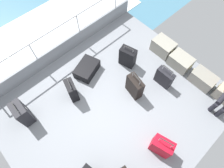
{
  "coord_description": "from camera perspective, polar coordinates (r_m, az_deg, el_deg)",
  "views": [
    {
      "loc": [
        1.25,
        -1.25,
        4.43
      ],
      "look_at": [
        -0.39,
        0.28,
        0.25
      ],
      "focal_mm": 30.54,
      "sensor_mm": 36.0,
      "label": 1
    }
  ],
  "objects": [
    {
      "name": "railing_port",
      "position": [
        5.16,
        -16.44,
        13.76
      ],
      "size": [
        0.04,
        4.2,
        1.02
      ],
      "color": "silver",
      "rests_on": "ground_plane"
    },
    {
      "name": "ground_plane",
      "position": [
        4.8,
        0.77,
        -6.63
      ],
      "size": [
        4.4,
        5.2,
        0.06
      ],
      "primitive_type": "cube",
      "color": "gray"
    },
    {
      "name": "suitcase_0",
      "position": [
        4.81,
        -25.22,
        -7.94
      ],
      "size": [
        0.43,
        0.28,
        0.76
      ],
      "color": "black",
      "rests_on": "ground_plane"
    },
    {
      "name": "suitcase_8",
      "position": [
        4.35,
        14.59,
        -17.61
      ],
      "size": [
        0.49,
        0.37,
        0.75
      ],
      "color": "#B70C1E",
      "rests_on": "ground_plane"
    },
    {
      "name": "suitcase_3",
      "position": [
        4.68,
        6.75,
        -0.75
      ],
      "size": [
        0.48,
        0.29,
        0.78
      ],
      "color": "black",
      "rests_on": "ground_plane"
    },
    {
      "name": "suitcase_1",
      "position": [
        4.72,
        -11.94,
        -1.87
      ],
      "size": [
        0.42,
        0.3,
        0.73
      ],
      "color": "black",
      "rests_on": "ground_plane"
    },
    {
      "name": "cargo_crate_1",
      "position": [
        5.51,
        19.81,
        6.37
      ],
      "size": [
        0.63,
        0.42,
        0.36
      ],
      "color": "gray",
      "rests_on": "ground_plane"
    },
    {
      "name": "cargo_crate_2",
      "position": [
        5.43,
        25.55,
        1.38
      ],
      "size": [
        0.64,
        0.39,
        0.36
      ],
      "color": "gray",
      "rests_on": "ground_plane"
    },
    {
      "name": "gunwale_port",
      "position": [
        5.56,
        -14.99,
        9.97
      ],
      "size": [
        0.06,
        5.2,
        0.45
      ],
      "primitive_type": "cube",
      "color": "gray",
      "rests_on": "ground_plane"
    },
    {
      "name": "suitcase_5",
      "position": [
        5.16,
        -7.52,
        4.52
      ],
      "size": [
        0.67,
        0.79,
        0.27
      ],
      "color": "black",
      "rests_on": "ground_plane"
    },
    {
      "name": "cargo_crate_0",
      "position": [
        5.66,
        15.05,
        10.73
      ],
      "size": [
        0.63,
        0.42,
        0.41
      ],
      "color": "gray",
      "rests_on": "ground_plane"
    },
    {
      "name": "suitcase_6",
      "position": [
        5.15,
        4.7,
        8.07
      ],
      "size": [
        0.47,
        0.35,
        0.68
      ],
      "color": "black",
      "rests_on": "ground_plane"
    },
    {
      "name": "sea_wake",
      "position": [
        6.92,
        -20.84,
        13.51
      ],
      "size": [
        12.0,
        12.0,
        0.01
      ],
      "color": "teal",
      "rests_on": "ground_plane"
    },
    {
      "name": "suitcase_7",
      "position": [
        5.01,
        15.34,
        1.85
      ],
      "size": [
        0.46,
        0.2,
        0.68
      ],
      "color": "black",
      "rests_on": "ground_plane"
    }
  ]
}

